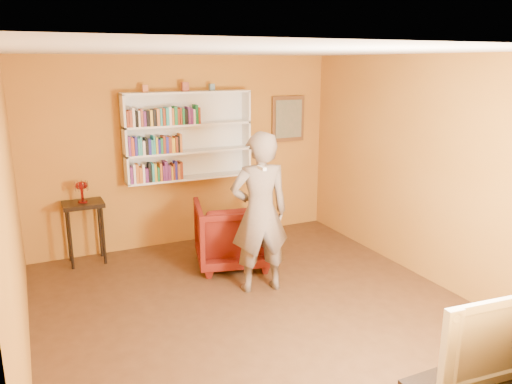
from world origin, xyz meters
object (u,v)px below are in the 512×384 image
console_table (84,213)px  person (260,213)px  television (496,331)px  ruby_lustre (81,187)px  bookshelf (187,136)px  armchair (232,233)px

console_table → person: bearing=-44.4°
television → ruby_lustre: bearing=121.6°
console_table → bookshelf: bearing=6.1°
bookshelf → television: bookshelf is taller
ruby_lustre → armchair: 2.04m
armchair → person: bearing=104.5°
ruby_lustre → television: size_ratio=0.25×
armchair → console_table: bearing=-13.2°
bookshelf → armchair: (0.24, -1.05, -1.16)m
television → console_table: bearing=121.6°
console_table → television: size_ratio=0.76×
armchair → bookshelf: bearing=-63.1°
television → armchair: bearing=103.0°
bookshelf → television: 4.79m
console_table → ruby_lustre: ruby_lustre is taller
armchair → television: television is taller
bookshelf → armchair: size_ratio=1.90×
bookshelf → person: size_ratio=0.96×
bookshelf → television: size_ratio=1.64×
ruby_lustre → bookshelf: bearing=6.1°
console_table → person: 2.45m
console_table → ruby_lustre: (-0.00, 0.00, 0.34)m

